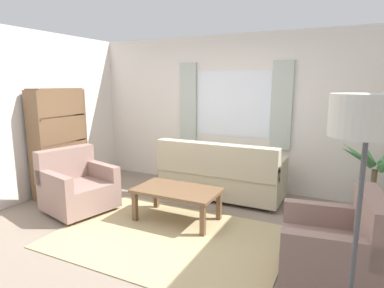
% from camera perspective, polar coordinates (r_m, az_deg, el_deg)
% --- Properties ---
extents(ground_plane, '(6.24, 6.24, 0.00)m').
position_cam_1_polar(ground_plane, '(3.99, -4.18, -16.16)').
color(ground_plane, gray).
extents(wall_back, '(5.32, 0.12, 2.60)m').
position_cam_1_polar(wall_back, '(5.65, 7.34, 5.54)').
color(wall_back, silver).
rests_on(wall_back, ground_plane).
extents(wall_left, '(0.12, 4.40, 2.60)m').
position_cam_1_polar(wall_left, '(5.45, -29.39, 4.06)').
color(wall_left, silver).
rests_on(wall_left, ground_plane).
extents(window_with_curtains, '(1.98, 0.07, 1.40)m').
position_cam_1_polar(window_with_curtains, '(5.56, 7.09, 7.01)').
color(window_with_curtains, white).
extents(area_rug, '(2.64, 1.83, 0.01)m').
position_cam_1_polar(area_rug, '(3.99, -4.18, -16.08)').
color(area_rug, tan).
rests_on(area_rug, ground_plane).
extents(couch, '(1.90, 0.82, 0.92)m').
position_cam_1_polar(couch, '(5.14, 5.05, -5.52)').
color(couch, '#BCB293').
rests_on(couch, ground_plane).
extents(armchair_left, '(1.00, 1.01, 0.88)m').
position_cam_1_polar(armchair_left, '(4.90, -19.65, -7.09)').
color(armchair_left, gray).
rests_on(armchair_left, ground_plane).
extents(armchair_right, '(0.93, 0.95, 0.88)m').
position_cam_1_polar(armchair_right, '(3.26, 24.01, -16.68)').
color(armchair_right, gray).
rests_on(armchair_right, ground_plane).
extents(coffee_table, '(1.10, 0.64, 0.44)m').
position_cam_1_polar(coffee_table, '(4.28, -2.66, -8.64)').
color(coffee_table, brown).
rests_on(coffee_table, ground_plane).
extents(potted_plant, '(1.01, 1.09, 1.16)m').
position_cam_1_polar(potted_plant, '(4.94, 29.33, -6.44)').
color(potted_plant, '#B7B2A8').
rests_on(potted_plant, ground_plane).
extents(bookshelf, '(0.30, 0.94, 1.72)m').
position_cam_1_polar(bookshelf, '(5.64, -21.88, 0.56)').
color(bookshelf, brown).
rests_on(bookshelf, ground_plane).
extents(standing_lamp, '(0.42, 0.42, 1.75)m').
position_cam_1_polar(standing_lamp, '(2.06, 28.40, 1.44)').
color(standing_lamp, '#4C4C51').
rests_on(standing_lamp, ground_plane).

